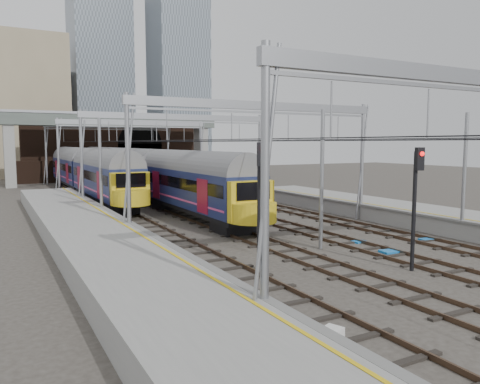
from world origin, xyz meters
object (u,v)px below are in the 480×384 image
signal_near_centre (416,194)px  relay_cabinet (331,349)px  train_main (114,168)px  signal_near_left (260,191)px  train_second (87,171)px

signal_near_centre → relay_cabinet: signal_near_centre is taller
train_main → relay_cabinet: train_main is taller
train_main → signal_near_left: 38.09m
signal_near_left → relay_cabinet: bearing=-88.0°
relay_cabinet → signal_near_left: bearing=48.1°
train_second → relay_cabinet: train_second is taller
train_main → signal_near_left: (-2.81, -37.98, 0.85)m
train_main → signal_near_centre: (2.77, -41.18, 0.74)m
train_main → signal_near_left: signal_near_left is taller
train_second → signal_near_left: bearing=-87.9°
train_second → relay_cabinet: (-1.80, -40.51, -2.00)m
signal_near_centre → relay_cabinet: size_ratio=5.04×
train_main → train_second: 7.07m
train_second → relay_cabinet: 40.60m
train_second → signal_near_left: signal_near_left is taller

